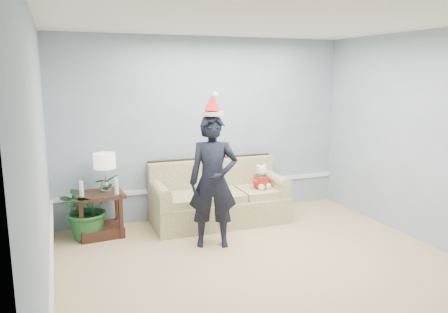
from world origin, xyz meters
TOP-DOWN VIEW (x-y plane):
  - room_shell at (0.00, 0.00)m, footprint 4.54×5.04m
  - wainscot_trim at (-1.18, 1.18)m, footprint 4.49×4.99m
  - sofa at (0.05, 2.09)m, footprint 1.96×0.87m
  - side_table at (-1.64, 2.11)m, footprint 0.66×0.56m
  - table_lamp at (-1.54, 2.17)m, footprint 0.29×0.29m
  - candle_pair at (-1.64, 1.96)m, footprint 0.50×0.06m
  - houseplant at (-1.79, 2.10)m, footprint 1.01×0.99m
  - man at (-0.33, 1.26)m, footprint 0.71×0.58m
  - santa_hat at (-0.33, 1.27)m, footprint 0.33×0.35m
  - teddy_bear at (0.68, 1.94)m, footprint 0.26×0.27m

SIDE VIEW (x-z plane):
  - side_table at x=-1.64m, z-range -0.07..0.53m
  - sofa at x=0.05m, z-range -0.13..0.78m
  - houseplant at x=-1.79m, z-range 0.00..0.84m
  - wainscot_trim at x=-1.18m, z-range 0.42..0.48m
  - teddy_bear at x=0.68m, z-range 0.43..0.80m
  - candle_pair at x=-1.64m, z-range 0.59..0.81m
  - man at x=-0.33m, z-range 0.00..1.67m
  - table_lamp at x=-1.54m, z-range 0.73..1.25m
  - room_shell at x=0.00m, z-range -0.02..2.72m
  - santa_hat at x=-0.33m, z-range 1.64..1.94m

